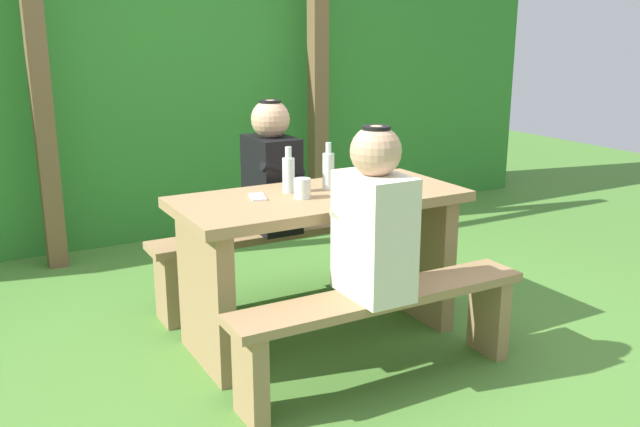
# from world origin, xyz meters

# --- Properties ---
(ground_plane) EXTENTS (12.00, 12.00, 0.00)m
(ground_plane) POSITION_xyz_m (0.00, 0.00, 0.00)
(ground_plane) COLOR #4E8234
(hedge_backdrop) EXTENTS (6.40, 0.72, 2.17)m
(hedge_backdrop) POSITION_xyz_m (0.00, 2.40, 1.09)
(hedge_backdrop) COLOR #327F2D
(hedge_backdrop) RESTS_ON ground_plane
(pergola_post_left) EXTENTS (0.12, 0.12, 2.18)m
(pergola_post_left) POSITION_xyz_m (-0.98, 1.79, 1.09)
(pergola_post_left) COLOR brown
(pergola_post_left) RESTS_ON ground_plane
(pergola_post_right) EXTENTS (0.12, 0.12, 2.18)m
(pergola_post_right) POSITION_xyz_m (0.98, 1.79, 1.09)
(pergola_post_right) COLOR brown
(pergola_post_right) RESTS_ON ground_plane
(picnic_table) EXTENTS (1.40, 0.64, 0.75)m
(picnic_table) POSITION_xyz_m (0.00, 0.00, 0.51)
(picnic_table) COLOR #9E7A51
(picnic_table) RESTS_ON ground_plane
(bench_near) EXTENTS (1.40, 0.24, 0.43)m
(bench_near) POSITION_xyz_m (0.00, -0.55, 0.31)
(bench_near) COLOR #9E7A51
(bench_near) RESTS_ON ground_plane
(bench_far) EXTENTS (1.40, 0.24, 0.43)m
(bench_far) POSITION_xyz_m (0.00, 0.55, 0.31)
(bench_far) COLOR #9E7A51
(bench_far) RESTS_ON ground_plane
(person_white_shirt) EXTENTS (0.25, 0.35, 0.72)m
(person_white_shirt) POSITION_xyz_m (-0.05, -0.54, 0.76)
(person_white_shirt) COLOR silver
(person_white_shirt) RESTS_ON bench_near
(person_black_coat) EXTENTS (0.25, 0.35, 0.72)m
(person_black_coat) POSITION_xyz_m (-0.00, 0.54, 0.76)
(person_black_coat) COLOR black
(person_black_coat) RESTS_ON bench_far
(drinking_glass) EXTENTS (0.08, 0.08, 0.10)m
(drinking_glass) POSITION_xyz_m (-0.11, -0.03, 0.79)
(drinking_glass) COLOR silver
(drinking_glass) RESTS_ON picnic_table
(bottle_left) EXTENTS (0.06, 0.06, 0.22)m
(bottle_left) POSITION_xyz_m (-0.12, 0.11, 0.84)
(bottle_left) COLOR silver
(bottle_left) RESTS_ON picnic_table
(bottle_right) EXTENTS (0.06, 0.06, 0.23)m
(bottle_right) POSITION_xyz_m (0.08, 0.07, 0.84)
(bottle_right) COLOR silver
(bottle_right) RESTS_ON picnic_table
(cell_phone) EXTENTS (0.10, 0.15, 0.01)m
(cell_phone) POSITION_xyz_m (-0.30, 0.07, 0.75)
(cell_phone) COLOR silver
(cell_phone) RESTS_ON picnic_table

